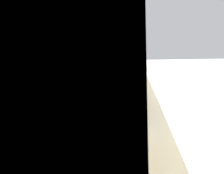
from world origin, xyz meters
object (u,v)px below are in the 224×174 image
(oven_range, at_px, (103,65))
(kettle, at_px, (117,64))
(microwave, at_px, (99,81))
(bowl, at_px, (114,56))

(oven_range, height_order, kettle, oven_range)
(oven_range, distance_m, microwave, 1.90)
(microwave, bearing_deg, bowl, -8.54)
(oven_range, bearing_deg, kettle, -175.85)
(oven_range, relative_size, kettle, 6.34)
(oven_range, height_order, microwave, microwave)
(oven_range, xyz_separation_m, microwave, (-1.80, 0.02, 0.61))
(oven_range, height_order, bowl, oven_range)
(microwave, relative_size, kettle, 2.83)
(bowl, height_order, kettle, kettle)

